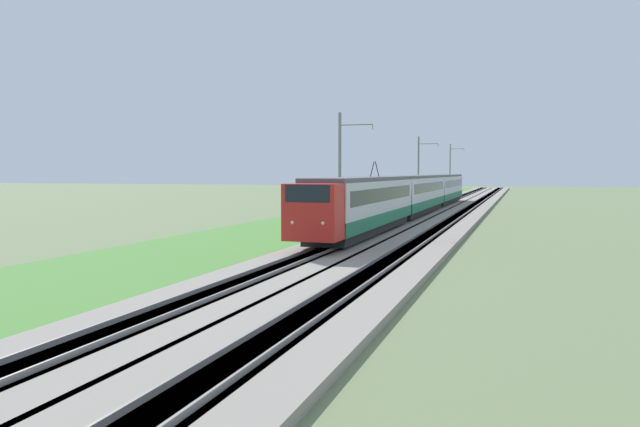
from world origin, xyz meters
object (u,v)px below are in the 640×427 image
(passenger_train, at_px, (417,192))
(catenary_mast_distant, at_px, (450,170))
(catenary_mast_mid, at_px, (341,171))
(catenary_mast_far, at_px, (419,171))

(passenger_train, height_order, catenary_mast_distant, catenary_mast_distant)
(passenger_train, height_order, catenary_mast_mid, catenary_mast_mid)
(passenger_train, height_order, catenary_mast_far, catenary_mast_far)
(passenger_train, bearing_deg, catenary_mast_far, -171.56)
(passenger_train, xyz_separation_m, catenary_mast_mid, (-18.36, 2.48, 2.05))
(catenary_mast_mid, xyz_separation_m, catenary_mast_far, (35.06, 0.00, 0.08))
(passenger_train, relative_size, catenary_mast_mid, 7.46)
(catenary_mast_far, bearing_deg, catenary_mast_distant, 0.01)
(catenary_mast_mid, height_order, catenary_mast_far, catenary_mast_far)
(catenary_mast_mid, bearing_deg, passenger_train, -7.68)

